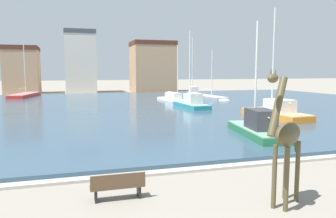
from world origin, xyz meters
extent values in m
cube|color=#334C60|center=(0.00, 32.99, 0.15)|extent=(78.41, 47.94, 0.30)
cube|color=#ADA89E|center=(0.00, 8.77, 0.06)|extent=(78.41, 0.50, 0.12)
cylinder|color=#4C4228|center=(2.48, 4.12, 1.01)|extent=(0.15, 0.15, 2.01)
cylinder|color=#4C4228|center=(2.27, 4.43, 1.01)|extent=(0.15, 0.15, 2.01)
cylinder|color=#4C4228|center=(3.31, 4.69, 1.01)|extent=(0.15, 0.15, 2.01)
cylinder|color=#4C4228|center=(3.10, 5.01, 1.01)|extent=(0.15, 0.15, 2.01)
ellipsoid|color=#4C4228|center=(2.79, 4.56, 2.30)|extent=(1.61, 1.36, 0.77)
cylinder|color=#4C4228|center=(1.99, 4.01, 3.26)|extent=(0.99, 0.78, 1.72)
ellipsoid|color=#4C4228|center=(1.64, 3.77, 4.07)|extent=(0.54, 0.48, 0.26)
cone|color=#4C4228|center=(1.67, 3.71, 4.27)|extent=(0.05, 0.05, 0.15)
cone|color=#4C4228|center=(1.60, 3.82, 4.27)|extent=(0.05, 0.05, 0.15)
cylinder|color=#4C4228|center=(3.40, 4.98, 1.98)|extent=(0.20, 0.16, 0.81)
cube|color=red|center=(-10.25, 50.61, 0.38)|extent=(4.02, 8.69, 0.76)
ellipsoid|color=red|center=(-9.42, 54.51, 0.38)|extent=(2.65, 3.31, 0.72)
cube|color=#C7716E|center=(-10.25, 50.61, 0.79)|extent=(3.94, 8.51, 0.06)
cylinder|color=silver|center=(-10.12, 51.23, 4.74)|extent=(0.12, 0.12, 7.97)
cylinder|color=silver|center=(-10.43, 49.79, 1.66)|extent=(0.69, 2.89, 0.08)
cube|color=white|center=(9.50, 36.72, 0.28)|extent=(2.77, 8.53, 0.56)
ellipsoid|color=white|center=(10.06, 32.78, 0.28)|extent=(1.84, 3.11, 0.53)
cube|color=silver|center=(9.50, 36.72, 0.59)|extent=(2.72, 8.36, 0.06)
cube|color=silver|center=(9.41, 37.35, 1.02)|extent=(1.53, 3.07, 0.80)
cylinder|color=silver|center=(9.58, 36.10, 4.01)|extent=(0.12, 0.12, 6.90)
cylinder|color=silver|center=(9.38, 37.55, 1.46)|extent=(0.50, 2.92, 0.08)
cube|color=teal|center=(8.98, 29.54, 0.36)|extent=(2.25, 6.17, 0.72)
ellipsoid|color=teal|center=(8.84, 32.43, 0.36)|extent=(1.88, 2.21, 0.68)
cube|color=#6EA5A8|center=(8.98, 29.54, 0.75)|extent=(2.21, 6.05, 0.06)
cube|color=silver|center=(9.00, 29.08, 1.33)|extent=(1.48, 2.19, 1.10)
cylinder|color=silver|center=(8.96, 30.00, 4.62)|extent=(0.12, 0.12, 7.81)
cylinder|color=silver|center=(9.00, 28.93, 1.62)|extent=(0.18, 2.13, 0.08)
cube|color=orange|center=(12.92, 19.88, 0.40)|extent=(2.76, 6.87, 0.81)
ellipsoid|color=orange|center=(12.68, 23.07, 0.40)|extent=(2.20, 2.50, 0.77)
cube|color=#E2A56E|center=(12.92, 19.88, 0.84)|extent=(2.71, 6.74, 0.06)
cube|color=silver|center=(12.96, 19.38, 1.40)|extent=(1.75, 2.47, 1.05)
cylinder|color=silver|center=(12.88, 20.38, 5.14)|extent=(0.12, 0.12, 8.66)
cylinder|color=silver|center=(12.97, 19.21, 1.71)|extent=(0.26, 2.35, 0.08)
cube|color=black|center=(15.92, 47.24, 0.34)|extent=(2.15, 5.24, 0.67)
ellipsoid|color=black|center=(16.15, 49.66, 0.34)|extent=(1.67, 1.92, 0.64)
cube|color=slate|center=(15.92, 47.24, 0.70)|extent=(2.10, 5.14, 0.06)
cube|color=silver|center=(15.88, 46.86, 1.20)|extent=(1.33, 1.89, 0.94)
cylinder|color=silver|center=(15.95, 47.62, 5.14)|extent=(0.12, 0.12, 8.93)
cylinder|color=silver|center=(15.87, 46.73, 1.57)|extent=(0.25, 1.79, 0.08)
cube|color=#939399|center=(15.96, 40.44, 0.30)|extent=(2.61, 8.15, 0.60)
ellipsoid|color=#939399|center=(16.25, 36.64, 0.30)|extent=(2.02, 2.93, 0.57)
cube|color=#B1B1B5|center=(15.96, 40.44, 0.63)|extent=(2.55, 7.99, 0.06)
cylinder|color=silver|center=(16.01, 39.84, 3.87)|extent=(0.12, 0.12, 6.54)
cylinder|color=silver|center=(15.90, 41.24, 1.50)|extent=(0.29, 2.81, 0.08)
cube|color=#236B42|center=(7.34, 13.62, 0.36)|extent=(2.86, 6.39, 0.72)
ellipsoid|color=#236B42|center=(7.82, 16.51, 0.36)|extent=(2.01, 2.40, 0.68)
cube|color=gray|center=(7.34, 13.62, 0.75)|extent=(2.80, 6.26, 0.06)
cube|color=#333338|center=(7.26, 13.16, 1.37)|extent=(1.64, 2.34, 1.18)
cylinder|color=silver|center=(7.41, 14.08, 4.00)|extent=(0.12, 0.12, 6.57)
cylinder|color=silver|center=(7.23, 13.01, 1.62)|extent=(0.44, 2.14, 0.08)
cube|color=brown|center=(-2.30, 6.55, 0.45)|extent=(1.80, 0.44, 0.08)
cube|color=brown|center=(-2.30, 6.36, 0.70)|extent=(1.80, 0.06, 0.44)
cube|color=black|center=(-3.02, 6.55, 0.23)|extent=(0.08, 0.40, 0.45)
cube|color=black|center=(-1.58, 6.55, 0.23)|extent=(0.08, 0.40, 0.45)
cube|color=tan|center=(-11.89, 62.95, 3.97)|extent=(5.91, 7.59, 7.94)
cube|color=#51281E|center=(-11.89, 62.95, 8.34)|extent=(6.03, 7.75, 0.80)
cube|color=beige|center=(-1.43, 62.88, 5.57)|extent=(5.68, 6.58, 11.14)
cube|color=#42424C|center=(-1.43, 62.88, 11.54)|extent=(5.79, 6.71, 0.80)
cube|color=tan|center=(12.49, 60.88, 4.62)|extent=(8.16, 6.92, 9.23)
cube|color=#51281E|center=(12.49, 60.88, 9.63)|extent=(8.32, 7.06, 0.80)
camera|label=1|loc=(-3.75, -4.18, 4.27)|focal=35.52mm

